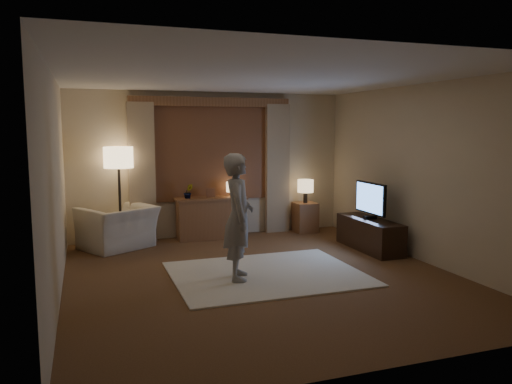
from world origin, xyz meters
name	(u,v)px	position (x,y,z in m)	size (l,w,h in m)	color
room	(250,173)	(0.00, 0.50, 1.33)	(5.04, 5.54, 2.64)	brown
rug	(267,274)	(0.08, 0.06, 0.01)	(2.50, 2.00, 0.02)	beige
sideboard	(211,219)	(-0.08, 2.50, 0.35)	(1.20, 0.40, 0.70)	brown
picture_frame	(211,194)	(-0.08, 2.50, 0.80)	(0.16, 0.02, 0.20)	brown
plant	(188,192)	(-0.48, 2.50, 0.85)	(0.17, 0.13, 0.30)	#999999
table_lamp_sideboard	(232,188)	(0.32, 2.50, 0.90)	(0.22, 0.22, 0.30)	black
floor_lamp	(119,163)	(-1.64, 2.50, 1.39)	(0.48, 0.48, 1.65)	black
armchair	(118,228)	(-1.70, 2.25, 0.35)	(1.07, 0.93, 0.69)	beige
side_table	(305,217)	(1.74, 2.45, 0.28)	(0.40, 0.40, 0.56)	brown
table_lamp_side	(305,187)	(1.74, 2.45, 0.87)	(0.30, 0.30, 0.44)	black
tv_stand	(370,234)	(2.15, 0.84, 0.25)	(0.45, 1.40, 0.50)	black
tv	(370,199)	(2.15, 0.84, 0.83)	(0.20, 0.83, 0.60)	black
person	(238,217)	(-0.34, -0.04, 0.83)	(0.59, 0.39, 1.62)	gray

